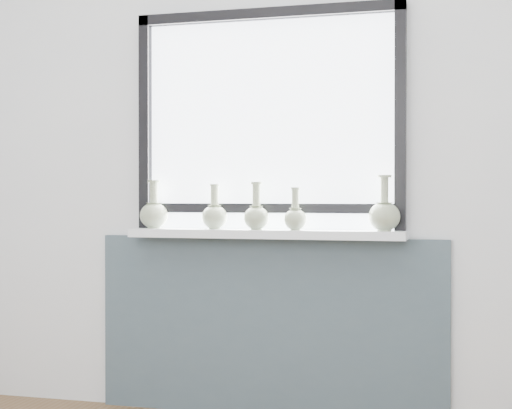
% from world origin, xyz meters
% --- Properties ---
extents(back_wall, '(3.60, 0.02, 2.60)m').
position_xyz_m(back_wall, '(0.00, 1.81, 1.30)').
color(back_wall, silver).
rests_on(back_wall, ground).
extents(apron_panel, '(1.70, 0.03, 0.86)m').
position_xyz_m(apron_panel, '(0.00, 1.78, 0.43)').
color(apron_panel, '#3E4E58').
rests_on(apron_panel, ground).
extents(windowsill, '(1.32, 0.18, 0.04)m').
position_xyz_m(windowsill, '(0.00, 1.71, 0.88)').
color(windowsill, white).
rests_on(windowsill, apron_panel).
extents(window, '(1.30, 0.06, 1.05)m').
position_xyz_m(window, '(0.00, 1.77, 1.44)').
color(window, black).
rests_on(window, windowsill).
extents(vase_a, '(0.14, 0.14, 0.24)m').
position_xyz_m(vase_a, '(-0.56, 1.71, 0.97)').
color(vase_a, '#9FAC89').
rests_on(vase_a, windowsill).
extents(vase_b, '(0.12, 0.12, 0.22)m').
position_xyz_m(vase_b, '(-0.25, 1.71, 0.97)').
color(vase_b, '#9FAC89').
rests_on(vase_b, windowsill).
extents(vase_c, '(0.12, 0.12, 0.22)m').
position_xyz_m(vase_c, '(-0.04, 1.69, 0.97)').
color(vase_c, '#9FAC89').
rests_on(vase_c, windowsill).
extents(vase_d, '(0.11, 0.11, 0.20)m').
position_xyz_m(vase_d, '(0.15, 1.68, 0.96)').
color(vase_d, '#9FAC89').
rests_on(vase_d, windowsill).
extents(vase_e, '(0.14, 0.14, 0.25)m').
position_xyz_m(vase_e, '(0.56, 1.69, 0.98)').
color(vase_e, '#9FAC89').
rests_on(vase_e, windowsill).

